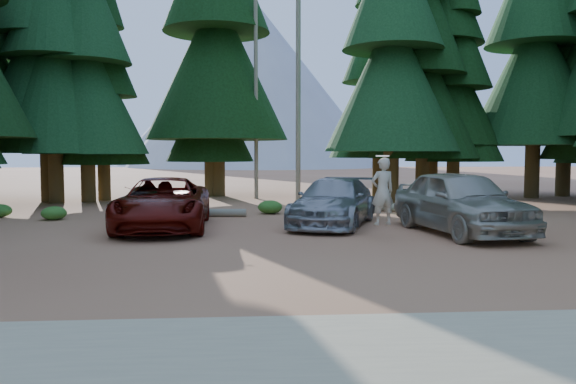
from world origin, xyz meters
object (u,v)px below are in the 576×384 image
object	(u,v)px
frisbee_player	(383,191)
log_mid	(382,208)
red_pickup	(163,203)
silver_minivan_right	(460,201)
log_right	(408,207)
log_left	(190,213)
silver_minivan_center	(334,202)

from	to	relation	value
frisbee_player	log_mid	xyz separation A→B (m)	(1.74, 7.07, -1.15)
red_pickup	silver_minivan_right	distance (m)	8.83
log_mid	log_right	distance (m)	1.16
log_mid	log_left	bearing A→B (deg)	-134.84
red_pickup	frisbee_player	world-z (taller)	frisbee_player
log_mid	red_pickup	bearing A→B (deg)	-115.07
frisbee_player	log_left	xyz separation A→B (m)	(-5.71, 5.67, -1.16)
red_pickup	silver_minivan_center	size ratio (longest dim) A/B	1.09
frisbee_player	silver_minivan_right	bearing A→B (deg)	-174.88
red_pickup	log_mid	size ratio (longest dim) A/B	1.57
red_pickup	log_mid	bearing A→B (deg)	28.82
frisbee_player	log_left	size ratio (longest dim) A/B	0.46
silver_minivan_center	silver_minivan_right	xyz separation A→B (m)	(3.36, -2.07, 0.18)
red_pickup	log_mid	world-z (taller)	red_pickup
red_pickup	log_left	world-z (taller)	red_pickup
red_pickup	frisbee_player	distance (m)	6.67
silver_minivan_right	log_mid	bearing A→B (deg)	88.79
silver_minivan_right	log_left	bearing A→B (deg)	141.40
silver_minivan_center	frisbee_player	bearing A→B (deg)	-51.76
frisbee_player	log_mid	bearing A→B (deg)	-117.12
silver_minivan_center	red_pickup	bearing A→B (deg)	-153.11
silver_minivan_center	log_mid	xyz separation A→B (m)	(2.61, 4.17, -0.60)
log_mid	log_right	xyz separation A→B (m)	(1.13, 0.25, -0.00)
frisbee_player	log_left	distance (m)	8.13
log_left	log_right	xyz separation A→B (m)	(8.59, 1.65, 0.00)
log_left	log_mid	world-z (taller)	log_mid
silver_minivan_center	log_left	distance (m)	5.61
silver_minivan_center	log_left	bearing A→B (deg)	171.86
red_pickup	silver_minivan_center	world-z (taller)	red_pickup
red_pickup	log_right	world-z (taller)	red_pickup
silver_minivan_center	log_left	world-z (taller)	silver_minivan_center
frisbee_player	silver_minivan_center	bearing A→B (deg)	-86.65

